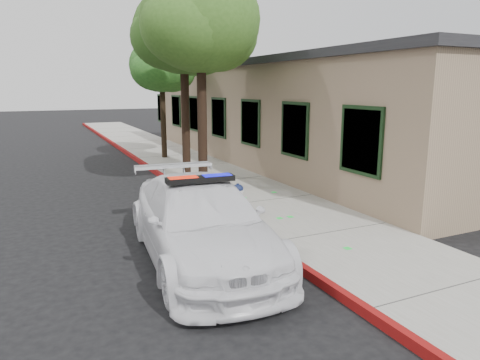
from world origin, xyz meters
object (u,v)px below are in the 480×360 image
object	(u,v)px
fire_hydrant	(238,199)
street_tree_mid	(184,35)
street_tree_far	(162,68)
clapboard_building	(302,113)
police_car	(201,222)
street_tree_near	(201,25)

from	to	relation	value
fire_hydrant	street_tree_mid	xyz separation A→B (m)	(0.35, 4.90, 4.33)
fire_hydrant	street_tree_far	distance (m)	10.18
street_tree_far	clapboard_building	bearing A→B (deg)	-25.64
police_car	fire_hydrant	size ratio (longest dim) A/B	6.98
street_tree_mid	street_tree_far	xyz separation A→B (m)	(0.53, 4.62, -0.84)
clapboard_building	fire_hydrant	distance (m)	9.50
clapboard_building	police_car	distance (m)	12.10
fire_hydrant	police_car	bearing A→B (deg)	-119.17
police_car	fire_hydrant	bearing A→B (deg)	55.24
street_tree_far	street_tree_near	bearing A→B (deg)	-94.98
fire_hydrant	street_tree_near	size ratio (longest dim) A/B	0.12
clapboard_building	street_tree_mid	bearing A→B (deg)	-161.35
street_tree_far	fire_hydrant	bearing A→B (deg)	-95.30
police_car	fire_hydrant	xyz separation A→B (m)	(1.71, 2.04, -0.22)
street_tree_near	street_tree_far	world-z (taller)	street_tree_near
police_car	street_tree_far	distance (m)	12.29
street_tree_near	street_tree_mid	size ratio (longest dim) A/B	1.03
street_tree_mid	street_tree_far	distance (m)	4.73
police_car	street_tree_near	bearing A→B (deg)	74.12
clapboard_building	street_tree_far	size ratio (longest dim) A/B	4.05
clapboard_building	fire_hydrant	size ratio (longest dim) A/B	27.00
street_tree_mid	street_tree_near	bearing A→B (deg)	-90.42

